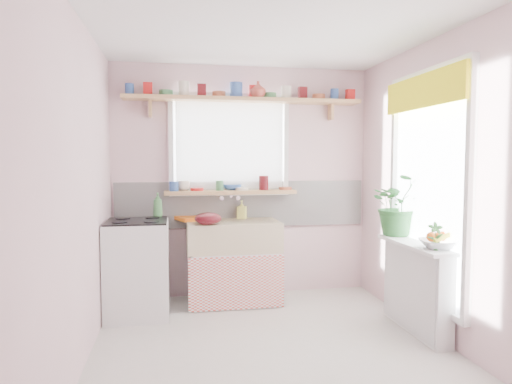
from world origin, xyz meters
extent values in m
plane|color=silver|center=(0.00, 0.00, 0.00)|extent=(3.20, 3.20, 0.00)
plane|color=white|center=(0.00, 0.00, 2.50)|extent=(3.20, 3.20, 0.00)
plane|color=silver|center=(0.00, 1.60, 1.25)|extent=(2.80, 0.00, 2.80)
plane|color=silver|center=(0.00, -1.60, 1.25)|extent=(2.80, 0.00, 2.80)
plane|color=silver|center=(-1.40, 0.00, 1.25)|extent=(0.00, 3.20, 3.20)
plane|color=silver|center=(1.40, 0.00, 1.25)|extent=(0.00, 3.20, 3.20)
cube|color=white|center=(0.00, 1.59, 1.00)|extent=(2.74, 0.03, 0.50)
cube|color=pink|center=(0.00, 1.58, 0.80)|extent=(2.74, 0.02, 0.12)
cube|color=white|center=(-0.15, 1.60, 1.65)|extent=(1.20, 0.01, 1.00)
cube|color=white|center=(-0.15, 1.53, 1.65)|extent=(1.15, 0.02, 0.95)
cube|color=white|center=(1.40, 0.20, 1.25)|extent=(0.01, 1.10, 1.90)
cube|color=#FFF71A|center=(1.31, 0.20, 2.06)|extent=(0.03, 1.20, 0.28)
cube|color=white|center=(-0.15, 1.30, 0.28)|extent=(0.85, 0.55, 0.55)
cube|color=#E35143|center=(-0.15, 1.02, 0.28)|extent=(0.95, 0.02, 0.53)
cube|color=beige|center=(-0.15, 1.30, 0.70)|extent=(0.95, 0.55, 0.30)
cylinder|color=silver|center=(-0.15, 1.55, 1.10)|extent=(0.03, 0.22, 0.03)
cube|color=white|center=(-1.10, 1.05, 0.45)|extent=(0.58, 0.58, 0.90)
cube|color=black|center=(-1.10, 1.05, 0.91)|extent=(0.56, 0.56, 0.02)
cylinder|color=black|center=(-1.24, 0.91, 0.92)|extent=(0.14, 0.14, 0.01)
cylinder|color=black|center=(-0.96, 0.91, 0.92)|extent=(0.14, 0.14, 0.01)
cylinder|color=black|center=(-1.24, 1.19, 0.92)|extent=(0.14, 0.14, 0.01)
cylinder|color=black|center=(-0.96, 1.19, 0.92)|extent=(0.14, 0.14, 0.01)
cube|color=white|center=(1.30, 0.20, 0.38)|extent=(0.15, 0.90, 0.75)
cube|color=white|center=(1.27, 0.20, 0.76)|extent=(0.22, 0.95, 0.03)
cube|color=tan|center=(-0.15, 1.48, 1.14)|extent=(1.40, 0.22, 0.04)
cube|color=tan|center=(0.00, 1.47, 2.12)|extent=(2.52, 0.24, 0.04)
cylinder|color=#3359A5|center=(-1.18, 1.47, 2.20)|extent=(0.11, 0.11, 0.12)
cylinder|color=red|center=(-1.00, 1.47, 2.20)|extent=(0.11, 0.11, 0.12)
cylinder|color=#3F7F4C|center=(-0.82, 1.47, 2.17)|extent=(0.11, 0.11, 0.06)
cylinder|color=silver|center=(-0.64, 1.47, 2.20)|extent=(0.11, 0.11, 0.12)
cylinder|color=#590F14|center=(-0.45, 1.47, 2.20)|extent=(0.11, 0.11, 0.12)
cylinder|color=#A55133|center=(-0.27, 1.47, 2.17)|extent=(0.11, 0.11, 0.06)
cylinder|color=#3359A5|center=(-0.09, 1.47, 2.20)|extent=(0.11, 0.11, 0.12)
cylinder|color=red|center=(0.09, 1.47, 2.20)|extent=(0.11, 0.11, 0.12)
cylinder|color=#3F7F4C|center=(0.27, 1.47, 2.17)|extent=(0.11, 0.11, 0.06)
cylinder|color=silver|center=(0.45, 1.47, 2.20)|extent=(0.11, 0.11, 0.12)
cylinder|color=#590F14|center=(0.64, 1.47, 2.20)|extent=(0.11, 0.11, 0.12)
cylinder|color=#A55133|center=(0.82, 1.47, 2.17)|extent=(0.11, 0.11, 0.06)
cylinder|color=#3359A5|center=(1.00, 1.47, 2.20)|extent=(0.11, 0.11, 0.12)
cylinder|color=red|center=(1.18, 1.47, 2.20)|extent=(0.11, 0.11, 0.12)
cylinder|color=#3359A5|center=(-0.77, 1.48, 1.22)|extent=(0.11, 0.11, 0.12)
cylinder|color=red|center=(-0.52, 1.48, 1.22)|extent=(0.11, 0.11, 0.12)
cylinder|color=#3F7F4C|center=(-0.27, 1.48, 1.19)|extent=(0.11, 0.11, 0.06)
cylinder|color=silver|center=(-0.03, 1.48, 1.22)|extent=(0.11, 0.11, 0.12)
cylinder|color=#590F14|center=(0.22, 1.48, 1.22)|extent=(0.11, 0.11, 0.12)
cylinder|color=#A55133|center=(0.47, 1.48, 1.19)|extent=(0.11, 0.11, 0.06)
cube|color=orange|center=(-0.53, 1.50, 0.87)|extent=(0.45, 0.40, 0.04)
ellipsoid|color=#520E15|center=(-0.42, 1.10, 0.91)|extent=(0.28, 0.28, 0.12)
imported|color=#29672D|center=(1.33, 0.60, 1.06)|extent=(0.60, 0.55, 0.58)
imported|color=silver|center=(1.33, -0.06, 0.81)|extent=(0.34, 0.34, 0.07)
imported|color=#2A6026|center=(1.27, -0.12, 0.89)|extent=(0.14, 0.11, 0.22)
imported|color=#E6E967|center=(-0.03, 1.50, 0.95)|extent=(0.12, 0.12, 0.20)
imported|color=white|center=(-0.65, 1.54, 1.21)|extent=(0.16, 0.16, 0.10)
imported|color=#3864B8|center=(-0.13, 1.54, 1.19)|extent=(0.24, 0.24, 0.06)
imported|color=#AA4134|center=(0.13, 1.41, 2.22)|extent=(0.18, 0.18, 0.17)
imported|color=#468C4A|center=(-0.91, 1.27, 1.04)|extent=(0.10, 0.10, 0.25)
sphere|color=#F35C14|center=(1.33, -0.06, 0.87)|extent=(0.08, 0.08, 0.08)
sphere|color=#F35C14|center=(1.39, -0.03, 0.87)|extent=(0.08, 0.08, 0.08)
sphere|color=#F35C14|center=(1.28, -0.04, 0.87)|extent=(0.08, 0.08, 0.08)
cylinder|color=yellow|center=(1.35, -0.11, 0.88)|extent=(0.18, 0.04, 0.10)
camera|label=1|loc=(-0.75, -3.35, 1.48)|focal=32.00mm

